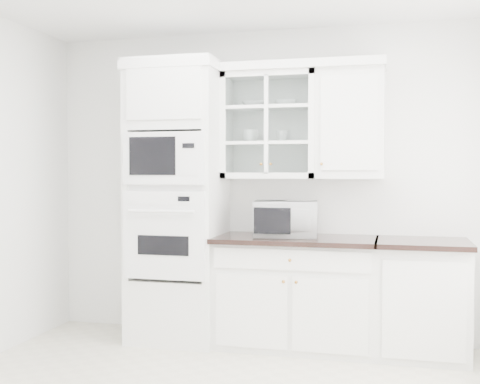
# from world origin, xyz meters

# --- Properties ---
(room_shell) EXTENTS (4.00, 3.50, 2.70)m
(room_shell) POSITION_xyz_m (0.00, 0.43, 1.78)
(room_shell) COLOR white
(room_shell) RESTS_ON ground
(oven_column) EXTENTS (0.76, 0.68, 2.40)m
(oven_column) POSITION_xyz_m (-0.75, 1.42, 1.20)
(oven_column) COLOR white
(oven_column) RESTS_ON ground
(base_cabinet_run) EXTENTS (1.32, 0.67, 0.92)m
(base_cabinet_run) POSITION_xyz_m (0.28, 1.45, 0.46)
(base_cabinet_run) COLOR white
(base_cabinet_run) RESTS_ON ground
(extra_base_cabinet) EXTENTS (0.72, 0.67, 0.92)m
(extra_base_cabinet) POSITION_xyz_m (1.28, 1.45, 0.46)
(extra_base_cabinet) COLOR white
(extra_base_cabinet) RESTS_ON ground
(upper_cabinet_glass) EXTENTS (0.80, 0.33, 0.90)m
(upper_cabinet_glass) POSITION_xyz_m (0.03, 1.58, 1.85)
(upper_cabinet_glass) COLOR white
(upper_cabinet_glass) RESTS_ON room_shell
(upper_cabinet_solid) EXTENTS (0.55, 0.33, 0.90)m
(upper_cabinet_solid) POSITION_xyz_m (0.71, 1.58, 1.85)
(upper_cabinet_solid) COLOR white
(upper_cabinet_solid) RESTS_ON room_shell
(crown_molding) EXTENTS (2.14, 0.38, 0.07)m
(crown_molding) POSITION_xyz_m (-0.07, 1.56, 2.33)
(crown_molding) COLOR white
(crown_molding) RESTS_ON room_shell
(countertop_microwave) EXTENTS (0.56, 0.48, 0.30)m
(countertop_microwave) POSITION_xyz_m (0.20, 1.43, 1.07)
(countertop_microwave) COLOR white
(countertop_microwave) RESTS_ON base_cabinet_run
(bowl_a) EXTENTS (0.25, 0.25, 0.05)m
(bowl_a) POSITION_xyz_m (-0.12, 1.60, 2.04)
(bowl_a) COLOR white
(bowl_a) RESTS_ON upper_cabinet_glass
(bowl_b) EXTENTS (0.20, 0.20, 0.06)m
(bowl_b) POSITION_xyz_m (0.16, 1.59, 2.04)
(bowl_b) COLOR white
(bowl_b) RESTS_ON upper_cabinet_glass
(cup_a) EXTENTS (0.17, 0.17, 0.11)m
(cup_a) POSITION_xyz_m (-0.15, 1.60, 1.76)
(cup_a) COLOR white
(cup_a) RESTS_ON upper_cabinet_glass
(cup_b) EXTENTS (0.13, 0.13, 0.10)m
(cup_b) POSITION_xyz_m (0.13, 1.58, 1.76)
(cup_b) COLOR white
(cup_b) RESTS_ON upper_cabinet_glass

